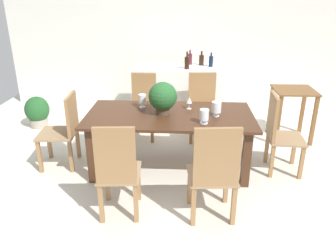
# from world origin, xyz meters

# --- Properties ---
(ground_plane) EXTENTS (7.04, 7.04, 0.00)m
(ground_plane) POSITION_xyz_m (0.00, 0.00, 0.00)
(ground_plane) COLOR silver
(back_wall) EXTENTS (6.40, 0.10, 2.60)m
(back_wall) POSITION_xyz_m (0.00, 2.60, 1.30)
(back_wall) COLOR silver
(back_wall) RESTS_ON ground
(dining_table) EXTENTS (2.04, 1.02, 0.74)m
(dining_table) POSITION_xyz_m (0.00, 0.04, 0.62)
(dining_table) COLOR #422616
(dining_table) RESTS_ON ground
(chair_far_left) EXTENTS (0.42, 0.47, 0.98)m
(chair_far_left) POSITION_xyz_m (-0.46, 1.06, 0.53)
(chair_far_left) COLOR olive
(chair_far_left) RESTS_ON ground
(chair_foot_end) EXTENTS (0.45, 0.48, 1.00)m
(chair_foot_end) POSITION_xyz_m (1.34, 0.04, 0.55)
(chair_foot_end) COLOR olive
(chair_foot_end) RESTS_ON ground
(chair_near_left) EXTENTS (0.44, 0.48, 1.03)m
(chair_near_left) POSITION_xyz_m (-0.45, -0.99, 0.56)
(chair_near_left) COLOR olive
(chair_near_left) RESTS_ON ground
(chair_near_right) EXTENTS (0.50, 0.47, 1.04)m
(chair_near_right) POSITION_xyz_m (0.47, -0.99, 0.57)
(chair_near_right) COLOR olive
(chair_near_right) RESTS_ON ground
(chair_head_end) EXTENTS (0.50, 0.50, 0.96)m
(chair_head_end) POSITION_xyz_m (-1.33, 0.05, 0.53)
(chair_head_end) COLOR olive
(chair_head_end) RESTS_ON ground
(chair_far_right) EXTENTS (0.48, 0.49, 0.99)m
(chair_far_right) POSITION_xyz_m (0.45, 1.07, 0.54)
(chair_far_right) COLOR olive
(chair_far_right) RESTS_ON ground
(flower_centerpiece) EXTENTS (0.35, 0.35, 0.40)m
(flower_centerpiece) POSITION_xyz_m (-0.09, 0.05, 0.95)
(flower_centerpiece) COLOR #4C3828
(flower_centerpiece) RESTS_ON dining_table
(crystal_vase_left) EXTENTS (0.10, 0.10, 0.17)m
(crystal_vase_left) POSITION_xyz_m (0.40, -0.24, 0.83)
(crystal_vase_left) COLOR silver
(crystal_vase_left) RESTS_ON dining_table
(crystal_vase_center_near) EXTENTS (0.10, 0.10, 0.18)m
(crystal_vase_center_near) POSITION_xyz_m (-0.36, 0.27, 0.85)
(crystal_vase_center_near) COLOR silver
(crystal_vase_center_near) RESTS_ON dining_table
(crystal_vase_right) EXTENTS (0.11, 0.11, 0.18)m
(crystal_vase_right) POSITION_xyz_m (0.56, 0.00, 0.85)
(crystal_vase_right) COLOR silver
(crystal_vase_right) RESTS_ON dining_table
(wine_glass) EXTENTS (0.07, 0.07, 0.15)m
(wine_glass) POSITION_xyz_m (0.24, 0.25, 0.85)
(wine_glass) COLOR silver
(wine_glass) RESTS_ON dining_table
(kitchen_counter) EXTENTS (1.51, 0.66, 0.95)m
(kitchen_counter) POSITION_xyz_m (0.08, 1.75, 0.48)
(kitchen_counter) COLOR white
(kitchen_counter) RESTS_ON ground
(wine_bottle_green) EXTENTS (0.07, 0.07, 0.24)m
(wine_bottle_green) POSITION_xyz_m (0.61, 1.77, 1.05)
(wine_bottle_green) COLOR #0F1E38
(wine_bottle_green) RESTS_ON kitchen_counter
(wine_bottle_clear) EXTENTS (0.08, 0.08, 0.24)m
(wine_bottle_clear) POSITION_xyz_m (0.46, 1.88, 1.05)
(wine_bottle_clear) COLOR black
(wine_bottle_clear) RESTS_ON kitchen_counter
(wine_bottle_amber) EXTENTS (0.07, 0.07, 0.25)m
(wine_bottle_amber) POSITION_xyz_m (0.26, 1.94, 1.05)
(wine_bottle_amber) COLOR #511E28
(wine_bottle_amber) RESTS_ON kitchen_counter
(wine_bottle_tall) EXTENTS (0.08, 0.08, 0.28)m
(wine_bottle_tall) POSITION_xyz_m (0.21, 1.58, 1.06)
(wine_bottle_tall) COLOR black
(wine_bottle_tall) RESTS_ON kitchen_counter
(side_table) EXTENTS (0.59, 0.58, 0.79)m
(side_table) POSITION_xyz_m (1.80, 1.04, 0.59)
(side_table) COLOR brown
(side_table) RESTS_ON ground
(potted_plant_floor) EXTENTS (0.40, 0.40, 0.52)m
(potted_plant_floor) POSITION_xyz_m (-2.28, 1.31, 0.27)
(potted_plant_floor) COLOR #9E9384
(potted_plant_floor) RESTS_ON ground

